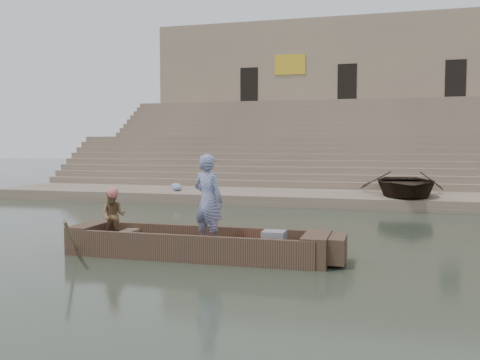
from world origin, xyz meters
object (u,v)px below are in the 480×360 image
at_px(main_rowboat, 197,251).
at_px(beached_rowboat, 405,184).
at_px(standing_man, 208,200).
at_px(rowing_man, 113,216).
at_px(television, 273,241).

height_order(main_rowboat, beached_rowboat, beached_rowboat).
relative_size(standing_man, rowing_man, 1.71).
bearing_deg(standing_man, main_rowboat, 31.08).
relative_size(main_rowboat, television, 10.87).
distance_m(standing_man, beached_rowboat, 11.35).
distance_m(television, beached_rowboat, 10.93).
height_order(standing_man, rowing_man, standing_man).
bearing_deg(rowing_man, main_rowboat, -13.20).
height_order(main_rowboat, television, television).
bearing_deg(standing_man, rowing_man, 19.74).
bearing_deg(television, main_rowboat, 180.00).
height_order(television, beached_rowboat, beached_rowboat).
xyz_separation_m(rowing_man, beached_rowboat, (6.64, 10.46, 0.08)).
relative_size(rowing_man, beached_rowboat, 0.25).
xyz_separation_m(television, beached_rowboat, (2.98, 10.51, 0.45)).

